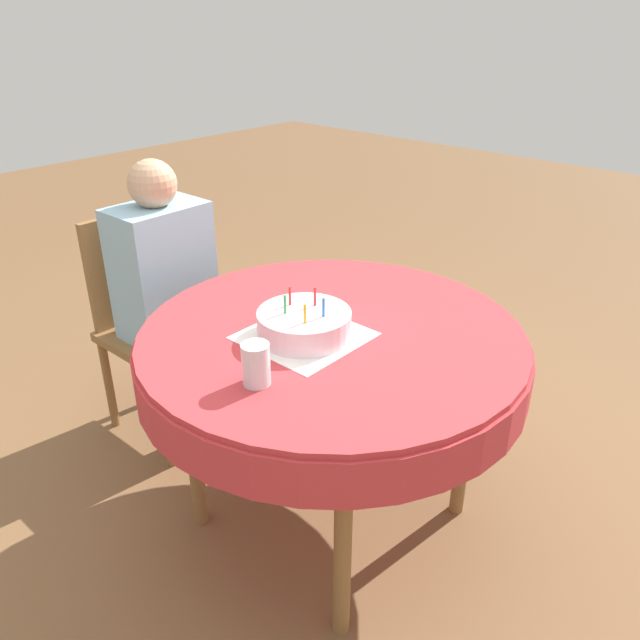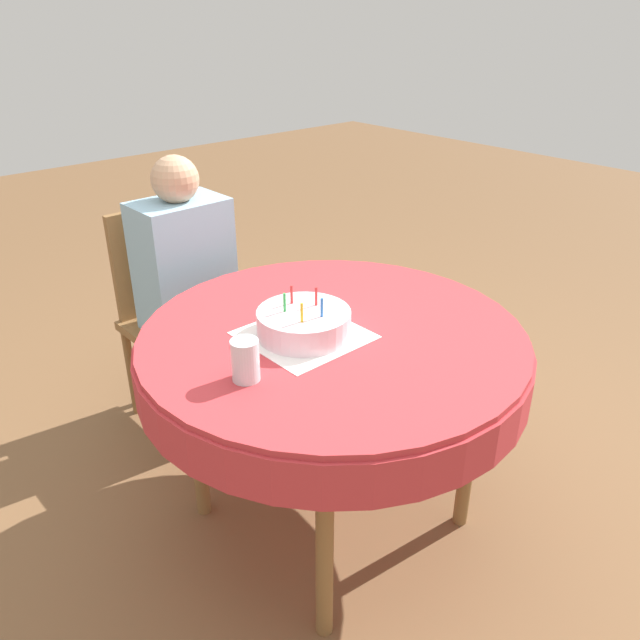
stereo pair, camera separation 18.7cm
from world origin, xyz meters
name	(u,v)px [view 1 (the left image)]	position (x,y,z in m)	size (l,w,h in m)	color
ground_plane	(330,514)	(0.00, 0.00, 0.00)	(12.00, 12.00, 0.00)	brown
dining_table	(332,355)	(0.00, 0.00, 0.67)	(1.20, 1.20, 0.75)	#BC3338
chair	(158,316)	(-0.01, 0.94, 0.50)	(0.46, 0.46, 0.91)	brown
person	(167,279)	(-0.01, 0.84, 0.69)	(0.36, 0.33, 1.15)	tan
napkin	(304,336)	(-0.08, 0.04, 0.76)	(0.33, 0.33, 0.00)	white
birthday_cake	(304,324)	(-0.08, 0.04, 0.80)	(0.28, 0.28, 0.14)	silver
drinking_glass	(256,364)	(-0.36, -0.05, 0.81)	(0.08, 0.08, 0.12)	silver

